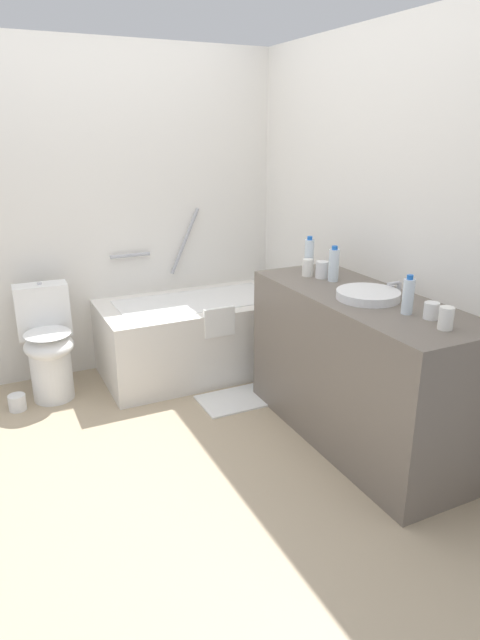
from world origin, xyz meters
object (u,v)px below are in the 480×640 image
bathtub (198,333)px  bath_mat (242,398)px  drinking_glass_0 (431,311)px  drinking_glass_3 (308,268)px  water_bottle_0 (309,256)px  drinking_glass_1 (446,318)px  toilet_paper_roll (17,402)px  toilet (48,345)px  water_bottle_2 (334,265)px  water_bottle_1 (408,296)px  sink_basin (368,295)px  sink_faucet (398,289)px  drinking_glass_2 (322,270)px

bathtub → bath_mat: bathtub is taller
drinking_glass_0 → drinking_glass_3: (-0.09, 0.95, 0.01)m
water_bottle_0 → drinking_glass_1: water_bottle_0 is taller
water_bottle_0 → toilet_paper_roll: size_ratio=2.11×
toilet → drinking_glass_0: (1.58, -1.77, 0.54)m
toilet_paper_roll → drinking_glass_1: bearing=-45.4°
water_bottle_2 → drinking_glass_3: water_bottle_2 is taller
toilet_paper_roll → drinking_glass_3: bearing=-22.3°
drinking_glass_0 → drinking_glass_3: size_ratio=0.77×
bathtub → drinking_glass_0: size_ratio=17.35×
toilet → water_bottle_1: 2.33m
drinking_glass_1 → water_bottle_1: bearing=90.7°
toilet_paper_roll → sink_basin: bearing=-35.8°
sink_faucet → water_bottle_1: water_bottle_1 is taller
water_bottle_2 → drinking_glass_3: bearing=113.9°
sink_basin → drinking_glass_0: size_ratio=4.19×
toilet → drinking_glass_3: drinking_glass_3 is taller
bath_mat → water_bottle_1: bearing=-69.5°
sink_faucet → drinking_glass_1: (-0.18, -0.53, 0.02)m
drinking_glass_2 → toilet_paper_roll: size_ratio=0.93×
sink_faucet → water_bottle_2: bearing=111.7°
drinking_glass_0 → toilet: bearing=131.7°
drinking_glass_3 → sink_basin: bearing=-87.2°
sink_basin → water_bottle_1: (0.02, -0.28, 0.07)m
water_bottle_0 → drinking_glass_1: size_ratio=2.22×
toilet → drinking_glass_0: 2.44m
sink_basin → drinking_glass_2: bearing=87.1°
drinking_glass_0 → drinking_glass_3: drinking_glass_3 is taller
bathtub → drinking_glass_3: bearing=-61.3°
water_bottle_1 → drinking_glass_2: size_ratio=1.93×
water_bottle_2 → drinking_glass_0: bearing=-88.6°
toilet_paper_roll → drinking_glass_0: bearing=-42.3°
sink_basin → water_bottle_1: 0.29m
sink_faucet → drinking_glass_0: 0.41m
sink_faucet → water_bottle_2: (-0.15, 0.39, 0.07)m
sink_basin → water_bottle_1: size_ratio=1.73×
water_bottle_1 → drinking_glass_2: (0.01, 0.76, -0.04)m
drinking_glass_3 → toilet_paper_roll: drinking_glass_3 is taller
drinking_glass_2 → drinking_glass_3: (-0.05, 0.08, 0.00)m
sink_basin → water_bottle_0: water_bottle_0 is taller
bathtub → water_bottle_0: 1.10m
sink_faucet → drinking_glass_1: 0.56m
bathtub → toilet: bearing=177.7°
drinking_glass_3 → bath_mat: size_ratio=0.18×
water_bottle_2 → bathtub: bearing=117.9°
toilet → bath_mat: 1.35m
water_bottle_2 → toilet: bearing=147.5°
water_bottle_1 → sink_basin: bearing=93.1°
drinking_glass_0 → drinking_glass_2: 0.87m
water_bottle_2 → drinking_glass_2: (-0.02, 0.09, -0.05)m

